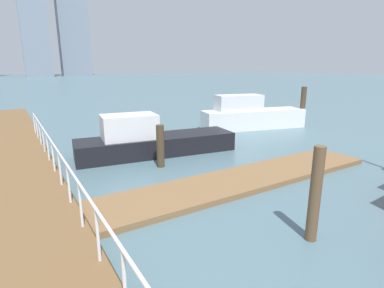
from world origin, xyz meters
The scene contains 9 objects.
ground_plane centered at (0.00, 20.00, 0.00)m, with size 300.00×300.00×0.00m, color slate.
floating_dock centered at (2.16, 8.38, 0.09)m, with size 11.32×2.00×0.18m, color olive.
boardwalk_railing centered at (-3.15, 7.47, 1.22)m, with size 0.06×22.87×1.08m.
dock_piling_0 centered at (0.64, 11.35, 0.84)m, with size 0.30×0.30×1.68m, color #473826.
dock_piling_1 centered at (12.20, 13.97, 1.30)m, with size 0.34×0.34×2.60m, color #473826.
dock_piling_2 centered at (1.31, 4.87, 1.11)m, with size 0.25×0.25×2.22m, color brown.
moored_boat_3 centered at (8.82, 15.22, 0.83)m, with size 6.86×3.09×2.16m.
moored_boat_4 centered at (1.02, 13.14, 0.64)m, with size 7.26×2.74×1.87m.
skyline_tower_3 centered at (22.83, 138.85, 26.54)m, with size 11.81×6.12×53.08m, color gray.
Camera 1 is at (-4.22, 1.08, 3.86)m, focal length 28.05 mm.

